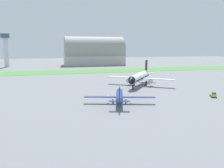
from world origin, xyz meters
The scene contains 7 objects.
ground_plane centered at (0.00, 0.00, 0.00)m, with size 600.00×600.00×0.00m, color slate.
grass_taxiway_strip centered at (0.00, 83.90, 0.04)m, with size 360.00×28.00×0.08m, color #478438.
airplane_foreground_turboprop centered at (-6.51, -18.86, 2.65)m, with size 23.52×20.32×7.24m.
airplane_midfield_jet centered at (13.69, 12.67, 4.32)m, with size 28.36×28.77×11.98m.
pushback_tug_near_gate centered at (31.40, -18.80, 0.91)m, with size 3.41×4.01×1.95m.
hangar_distant centered at (16.04, 145.42, 12.68)m, with size 62.15×28.19×29.42m.
control_tower centered at (-68.62, 140.11, 18.64)m, with size 8.00×8.00×31.08m.
Camera 1 is at (-28.52, -90.06, 19.18)m, focal length 35.96 mm.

